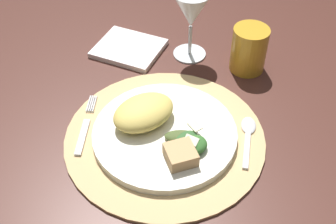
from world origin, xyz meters
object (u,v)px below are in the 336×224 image
at_px(dining_table, 138,160).
at_px(dinner_plate, 165,133).
at_px(napkin, 129,48).
at_px(spoon, 248,132).
at_px(fork, 85,127).
at_px(amber_tumbler, 249,49).
at_px(wine_glass, 191,13).

bearing_deg(dining_table, dinner_plate, -40.31).
bearing_deg(napkin, spoon, -41.37).
height_order(dining_table, fork, fork).
bearing_deg(dining_table, amber_tumbler, 38.21).
distance_m(napkin, wine_glass, 0.17).
bearing_deg(dinner_plate, dining_table, 139.69).
relative_size(dining_table, spoon, 9.40).
bearing_deg(fork, spoon, 4.12).
height_order(dining_table, spoon, spoon).
height_order(dinner_plate, amber_tumbler, amber_tumbler).
bearing_deg(wine_glass, dining_table, -113.87).
height_order(spoon, amber_tumbler, amber_tumbler).
distance_m(spoon, amber_tumbler, 0.21).
bearing_deg(spoon, dining_table, 171.68).
relative_size(dining_table, fork, 7.73).
height_order(dining_table, amber_tumbler, amber_tumbler).
relative_size(dining_table, dinner_plate, 4.54).
xyz_separation_m(dinner_plate, wine_glass, (0.02, 0.26, 0.10)).
bearing_deg(fork, amber_tumbler, 36.84).
bearing_deg(dining_table, spoon, -8.32).
xyz_separation_m(dining_table, fork, (-0.08, -0.05, 0.15)).
bearing_deg(dinner_plate, napkin, 113.95).
height_order(fork, amber_tumbler, amber_tumbler).
bearing_deg(dining_table, fork, -146.99).
bearing_deg(wine_glass, dinner_plate, -95.12).
bearing_deg(napkin, dinner_plate, -66.05).
relative_size(dinner_plate, napkin, 1.83).
distance_m(fork, spoon, 0.30).
height_order(napkin, amber_tumbler, amber_tumbler).
bearing_deg(spoon, dinner_plate, -170.61).
bearing_deg(dining_table, wine_glass, 66.13).
distance_m(napkin, amber_tumbler, 0.27).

